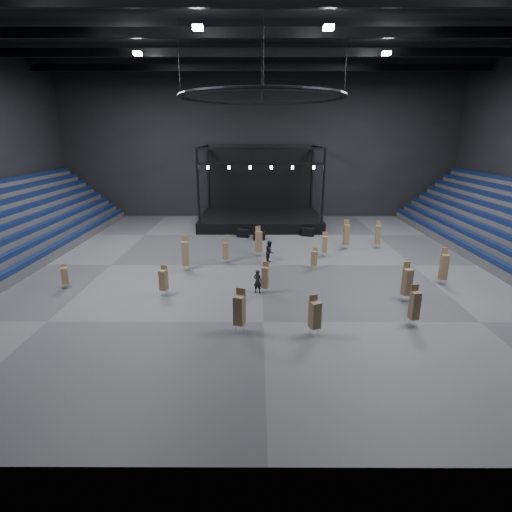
{
  "coord_description": "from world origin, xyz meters",
  "views": [
    {
      "loc": [
        -0.36,
        -31.36,
        10.3
      ],
      "look_at": [
        -0.45,
        -2.0,
        1.4
      ],
      "focal_mm": 28.0,
      "sensor_mm": 36.0,
      "label": 1
    }
  ],
  "objects_px": {
    "flight_case_mid": "(259,236)",
    "chair_stack_6": "(65,275)",
    "chair_stack_1": "(346,234)",
    "chair_stack_2": "(415,305)",
    "chair_stack_3": "(240,309)",
    "chair_stack_5": "(265,277)",
    "man_center": "(258,281)",
    "chair_stack_8": "(185,253)",
    "chair_stack_14": "(259,241)",
    "chair_stack_4": "(325,244)",
    "chair_stack_9": "(225,250)",
    "chair_stack_12": "(315,314)",
    "chair_stack_11": "(164,280)",
    "chair_stack_0": "(378,234)",
    "flight_case_right": "(308,232)",
    "flight_case_left": "(243,233)",
    "chair_stack_13": "(444,266)",
    "crew_member": "(270,252)",
    "chair_stack_10": "(314,258)",
    "stage": "(260,212)",
    "chair_stack_7": "(407,281)"
  },
  "relations": [
    {
      "from": "flight_case_mid",
      "to": "chair_stack_6",
      "type": "distance_m",
      "value": 19.26
    },
    {
      "from": "flight_case_mid",
      "to": "chair_stack_1",
      "type": "bearing_deg",
      "value": -21.84
    },
    {
      "from": "chair_stack_1",
      "to": "chair_stack_2",
      "type": "bearing_deg",
      "value": -92.3
    },
    {
      "from": "chair_stack_3",
      "to": "chair_stack_5",
      "type": "xyz_separation_m",
      "value": [
        1.49,
        5.68,
        -0.19
      ]
    },
    {
      "from": "chair_stack_1",
      "to": "man_center",
      "type": "xyz_separation_m",
      "value": [
        -8.35,
        -11.13,
        -0.59
      ]
    },
    {
      "from": "chair_stack_8",
      "to": "chair_stack_14",
      "type": "height_order",
      "value": "chair_stack_8"
    },
    {
      "from": "chair_stack_4",
      "to": "chair_stack_9",
      "type": "xyz_separation_m",
      "value": [
        -8.61,
        -2.03,
        -0.04
      ]
    },
    {
      "from": "chair_stack_3",
      "to": "chair_stack_12",
      "type": "bearing_deg",
      "value": 15.25
    },
    {
      "from": "chair_stack_12",
      "to": "chair_stack_11",
      "type": "bearing_deg",
      "value": 124.53
    },
    {
      "from": "chair_stack_0",
      "to": "chair_stack_12",
      "type": "xyz_separation_m",
      "value": [
        -8.43,
        -17.5,
        -0.1
      ]
    },
    {
      "from": "flight_case_mid",
      "to": "man_center",
      "type": "relative_size",
      "value": 0.73
    },
    {
      "from": "chair_stack_11",
      "to": "man_center",
      "type": "relative_size",
      "value": 1.26
    },
    {
      "from": "flight_case_right",
      "to": "chair_stack_8",
      "type": "distance_m",
      "value": 15.83
    },
    {
      "from": "flight_case_right",
      "to": "man_center",
      "type": "xyz_separation_m",
      "value": [
        -5.38,
        -16.01,
        0.39
      ]
    },
    {
      "from": "flight_case_mid",
      "to": "chair_stack_8",
      "type": "bearing_deg",
      "value": -121.28
    },
    {
      "from": "flight_case_left",
      "to": "chair_stack_1",
      "type": "xyz_separation_m",
      "value": [
        9.87,
        -4.41,
        1.0
      ]
    },
    {
      "from": "chair_stack_2",
      "to": "chair_stack_11",
      "type": "bearing_deg",
      "value": 153.1
    },
    {
      "from": "chair_stack_13",
      "to": "chair_stack_14",
      "type": "bearing_deg",
      "value": 152.39
    },
    {
      "from": "crew_member",
      "to": "man_center",
      "type": "bearing_deg",
      "value": -176.17
    },
    {
      "from": "flight_case_left",
      "to": "chair_stack_10",
      "type": "bearing_deg",
      "value": -60.02
    },
    {
      "from": "flight_case_left",
      "to": "chair_stack_9",
      "type": "xyz_separation_m",
      "value": [
        -1.17,
        -8.93,
        0.69
      ]
    },
    {
      "from": "stage",
      "to": "chair_stack_9",
      "type": "xyz_separation_m",
      "value": [
        -3.02,
        -15.65,
        -0.35
      ]
    },
    {
      "from": "chair_stack_7",
      "to": "chair_stack_14",
      "type": "relative_size",
      "value": 0.96
    },
    {
      "from": "chair_stack_6",
      "to": "crew_member",
      "type": "height_order",
      "value": "crew_member"
    },
    {
      "from": "stage",
      "to": "chair_stack_1",
      "type": "relative_size",
      "value": 5.03
    },
    {
      "from": "chair_stack_3",
      "to": "flight_case_right",
      "type": "bearing_deg",
      "value": 93.83
    },
    {
      "from": "flight_case_right",
      "to": "chair_stack_10",
      "type": "relative_size",
      "value": 0.74
    },
    {
      "from": "stage",
      "to": "crew_member",
      "type": "height_order",
      "value": "stage"
    },
    {
      "from": "chair_stack_14",
      "to": "chair_stack_1",
      "type": "bearing_deg",
      "value": -6.77
    },
    {
      "from": "chair_stack_9",
      "to": "chair_stack_5",
      "type": "bearing_deg",
      "value": -86.02
    },
    {
      "from": "chair_stack_3",
      "to": "chair_stack_6",
      "type": "height_order",
      "value": "chair_stack_3"
    },
    {
      "from": "chair_stack_10",
      "to": "chair_stack_14",
      "type": "xyz_separation_m",
      "value": [
        -4.41,
        3.62,
        0.42
      ]
    },
    {
      "from": "chair_stack_1",
      "to": "chair_stack_4",
      "type": "distance_m",
      "value": 3.49
    },
    {
      "from": "chair_stack_2",
      "to": "chair_stack_3",
      "type": "height_order",
      "value": "chair_stack_3"
    },
    {
      "from": "chair_stack_0",
      "to": "chair_stack_6",
      "type": "xyz_separation_m",
      "value": [
        -24.93,
        -10.71,
        -0.35
      ]
    },
    {
      "from": "stage",
      "to": "flight_case_mid",
      "type": "distance_m",
      "value": 7.92
    },
    {
      "from": "stage",
      "to": "chair_stack_6",
      "type": "height_order",
      "value": "stage"
    },
    {
      "from": "chair_stack_0",
      "to": "chair_stack_10",
      "type": "height_order",
      "value": "chair_stack_0"
    },
    {
      "from": "stage",
      "to": "chair_stack_0",
      "type": "distance_m",
      "value": 15.45
    },
    {
      "from": "chair_stack_8",
      "to": "chair_stack_12",
      "type": "height_order",
      "value": "chair_stack_8"
    },
    {
      "from": "flight_case_right",
      "to": "chair_stack_2",
      "type": "distance_m",
      "value": 21.09
    },
    {
      "from": "chair_stack_9",
      "to": "crew_member",
      "type": "distance_m",
      "value": 3.73
    },
    {
      "from": "stage",
      "to": "man_center",
      "type": "height_order",
      "value": "stage"
    },
    {
      "from": "chair_stack_1",
      "to": "crew_member",
      "type": "xyz_separation_m",
      "value": [
        -7.32,
        -4.33,
        -0.48
      ]
    },
    {
      "from": "chair_stack_7",
      "to": "chair_stack_10",
      "type": "xyz_separation_m",
      "value": [
        -5.08,
        6.38,
        -0.38
      ]
    },
    {
      "from": "chair_stack_3",
      "to": "chair_stack_4",
      "type": "height_order",
      "value": "chair_stack_3"
    },
    {
      "from": "flight_case_mid",
      "to": "chair_stack_5",
      "type": "distance_m",
      "value": 14.37
    },
    {
      "from": "flight_case_left",
      "to": "chair_stack_9",
      "type": "bearing_deg",
      "value": -97.46
    },
    {
      "from": "chair_stack_4",
      "to": "chair_stack_11",
      "type": "distance_m",
      "value": 15.2
    },
    {
      "from": "flight_case_right",
      "to": "crew_member",
      "type": "relative_size",
      "value": 0.7
    }
  ]
}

